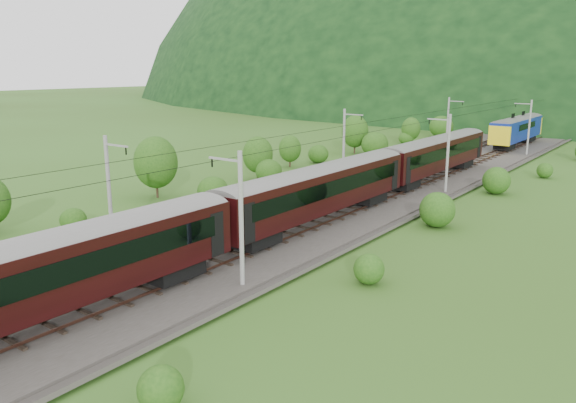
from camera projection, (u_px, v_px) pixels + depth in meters
The scene contains 14 objects.
ground at pixel (172, 267), 37.06m from camera, with size 600.00×600.00×0.00m, color #355119.
railbed at pixel (267, 231), 44.83m from camera, with size 14.00×220.00×0.30m, color #38332D.
track_left at pixel (244, 223), 46.17m from camera, with size 2.40×220.00×0.27m.
track_right at pixel (291, 233), 43.38m from camera, with size 2.40×220.00×0.27m.
catenary_left at pixel (344, 142), 64.54m from camera, with size 2.54×192.28×8.00m.
catenary_right at pixel (447, 151), 57.43m from camera, with size 2.54×192.28×8.00m.
overhead_wires at pixel (266, 144), 43.21m from camera, with size 4.83×198.00×0.03m.
mountain_ridge at pixel (411, 89), 340.82m from camera, with size 336.00×280.00×132.00m, color black.
train at pixel (213, 213), 36.03m from camera, with size 3.20×152.58×5.58m.
hazard_post_near at pixel (477, 146), 85.55m from camera, with size 0.18×0.18×1.70m, color red.
hazard_post_far at pixel (462, 154), 78.53m from camera, with size 0.15×0.15×1.42m, color red.
signal at pixel (447, 142), 86.87m from camera, with size 0.26×0.26×2.34m.
vegetation_left at pixel (218, 166), 60.32m from camera, with size 12.23×144.39×6.26m.
vegetation_right at pixel (386, 249), 36.96m from camera, with size 6.95×107.03×2.86m.
Camera 1 is at (27.08, -23.52, 12.86)m, focal length 35.00 mm.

